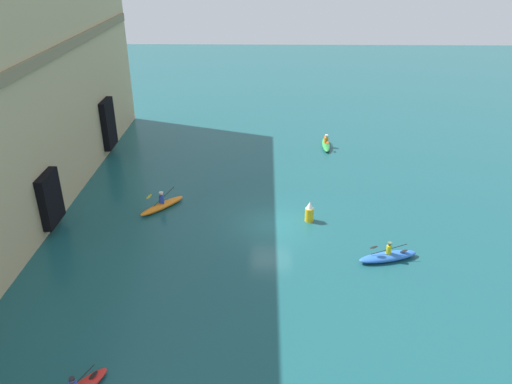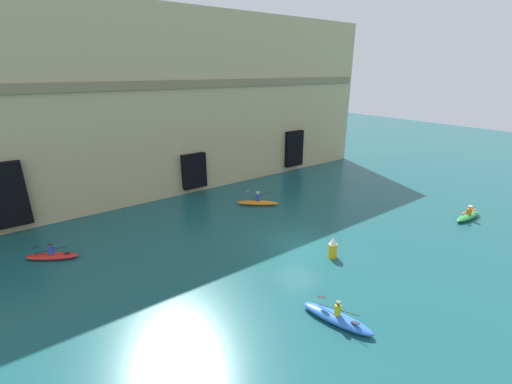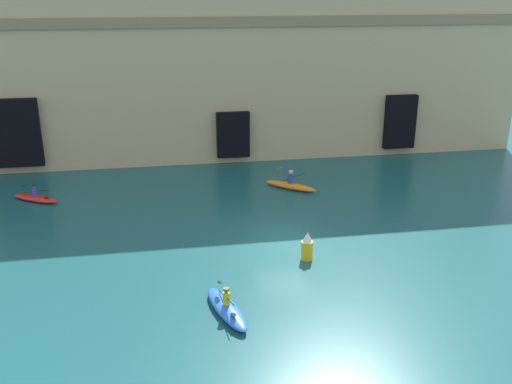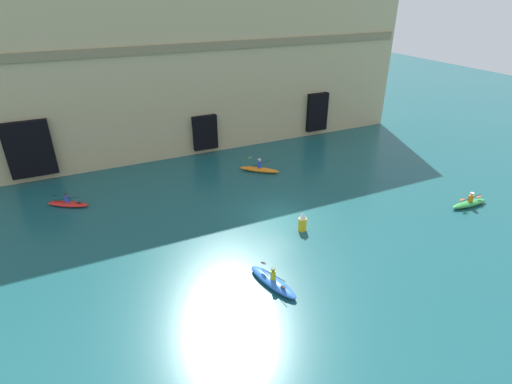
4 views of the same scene
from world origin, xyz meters
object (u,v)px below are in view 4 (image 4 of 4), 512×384
object	(u,v)px
kayak_orange	(259,169)
kayak_green	(469,203)
kayak_red	(68,204)
marker_buoy	(303,222)
kayak_blue	(273,281)

from	to	relation	value
kayak_orange	kayak_green	world-z (taller)	kayak_orange
kayak_red	marker_buoy	xyz separation A→B (m)	(13.59, -9.89, 0.42)
kayak_blue	kayak_red	bearing A→B (deg)	-161.13
kayak_green	marker_buoy	bearing A→B (deg)	171.87
kayak_orange	kayak_blue	xyz separation A→B (m)	(-5.60, -13.34, -0.01)
kayak_green	marker_buoy	world-z (taller)	marker_buoy
kayak_orange	kayak_green	xyz separation A→B (m)	(11.08, -11.76, -0.01)
kayak_red	marker_buoy	bearing A→B (deg)	176.22
kayak_red	kayak_orange	size ratio (longest dim) A/B	0.98
kayak_red	kayak_green	xyz separation A→B (m)	(26.10, -12.26, 0.04)
kayak_red	kayak_green	size ratio (longest dim) A/B	0.95
kayak_blue	marker_buoy	distance (m)	5.75
kayak_green	kayak_red	bearing A→B (deg)	157.45
marker_buoy	kayak_red	bearing A→B (deg)	143.96
kayak_red	kayak_orange	bearing A→B (deg)	-149.62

